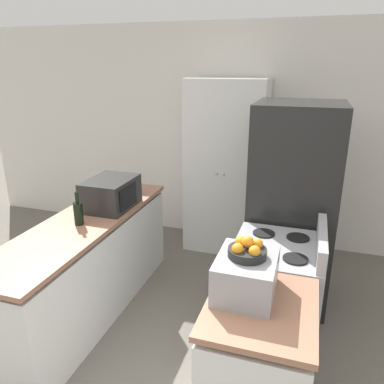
{
  "coord_description": "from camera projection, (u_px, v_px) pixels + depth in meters",
  "views": [
    {
      "loc": [
        0.97,
        -1.31,
        2.14
      ],
      "look_at": [
        0.0,
        1.7,
        1.05
      ],
      "focal_mm": 35.0,
      "sensor_mm": 36.0,
      "label": 1
    }
  ],
  "objects": [
    {
      "name": "fruit_bowl",
      "position": [
        247.0,
        250.0,
        2.07
      ],
      "size": [
        0.22,
        0.22,
        0.13
      ],
      "color": "black",
      "rests_on": "toaster_oven"
    },
    {
      "name": "wine_bottle",
      "position": [
        78.0,
        213.0,
        3.04
      ],
      "size": [
        0.07,
        0.07,
        0.28
      ],
      "color": "black",
      "rests_on": "counter_left"
    },
    {
      "name": "toaster_oven",
      "position": [
        246.0,
        275.0,
        2.12
      ],
      "size": [
        0.34,
        0.41,
        0.23
      ],
      "color": "#939399",
      "rests_on": "counter_right"
    },
    {
      "name": "microwave",
      "position": [
        111.0,
        193.0,
        3.4
      ],
      "size": [
        0.39,
        0.5,
        0.27
      ],
      "color": "black",
      "rests_on": "counter_left"
    },
    {
      "name": "pantry_cabinet",
      "position": [
        226.0,
        167.0,
        4.34
      ],
      "size": [
        0.88,
        0.57,
        1.99
      ],
      "color": "silver",
      "rests_on": "ground_plane"
    },
    {
      "name": "wall_back",
      "position": [
        228.0,
        136.0,
        4.54
      ],
      "size": [
        7.0,
        0.06,
        2.6
      ],
      "color": "silver",
      "rests_on": "ground_plane"
    },
    {
      "name": "counter_left",
      "position": [
        88.0,
        268.0,
        3.3
      ],
      "size": [
        0.6,
        2.16,
        0.89
      ],
      "color": "silver",
      "rests_on": "ground_plane"
    },
    {
      "name": "refrigerator",
      "position": [
        292.0,
        206.0,
        3.39
      ],
      "size": [
        0.76,
        0.77,
        1.84
      ],
      "color": "black",
      "rests_on": "ground_plane"
    },
    {
      "name": "stove",
      "position": [
        274.0,
        297.0,
        2.85
      ],
      "size": [
        0.66,
        0.71,
        1.05
      ],
      "color": "#9E9EA3",
      "rests_on": "ground_plane"
    },
    {
      "name": "counter_right",
      "position": [
        257.0,
        370.0,
        2.2
      ],
      "size": [
        0.6,
        0.73,
        0.89
      ],
      "color": "silver",
      "rests_on": "ground_plane"
    }
  ]
}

